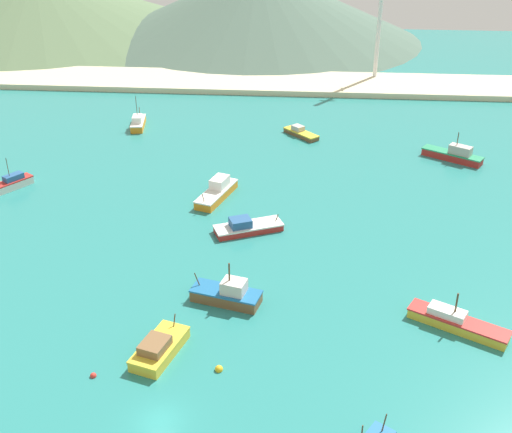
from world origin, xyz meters
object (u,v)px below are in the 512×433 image
Objects in this scene: fishing_boat_0 at (456,322)px; buoy_0 at (219,369)px; fishing_boat_10 at (10,184)px; buoy_1 at (93,376)px; fishing_boat_8 at (247,227)px; fishing_boat_6 at (228,294)px; fishing_boat_4 at (217,191)px; radio_tower at (380,12)px; fishing_boat_5 at (454,155)px; fishing_boat_13 at (159,348)px; fishing_boat_3 at (138,123)px; fishing_boat_1 at (301,133)px.

buoy_0 is at bearing -160.40° from fishing_boat_0.
fishing_boat_10 is (-62.07, 29.50, 0.08)m from fishing_boat_0.
fishing_boat_10 is 47.59m from buoy_1.
buoy_0 is 12.14m from buoy_1.
fishing_boat_8 reaches higher than buoy_1.
fishing_boat_0 is 25.04m from fishing_boat_6.
fishing_boat_0 is 1.43× the size of fishing_boat_10.
fishing_boat_4 reaches higher than buoy_0.
fishing_boat_8 is 32.04m from buoy_1.
radio_tower reaches higher than buoy_0.
fishing_boat_4 is 1.01× the size of fishing_boat_5.
radio_tower is at bearing 73.56° from fishing_boat_13.
fishing_boat_3 reaches higher than fishing_boat_8.
buoy_0 is at bearing -45.38° from fishing_boat_10.
fishing_boat_13 is at bearing -120.96° from fishing_boat_6.
fishing_boat_6 reaches higher than fishing_boat_5.
fishing_boat_1 is 0.23× the size of radio_tower.
fishing_boat_0 reaches higher than buoy_0.
fishing_boat_5 is at bearing -11.32° from fishing_boat_3.
fishing_boat_6 is 13.71× the size of buoy_1.
fishing_boat_6 is (4.79, -26.39, 0.03)m from fishing_boat_4.
buoy_1 is at bearing -112.25° from fishing_boat_8.
fishing_boat_8 is at bearing -57.65° from fishing_boat_3.
fishing_boat_4 is at bearing -0.65° from fishing_boat_10.
fishing_boat_5 is at bearing 40.06° from fishing_boat_8.
fishing_boat_13 is at bearing -106.44° from radio_tower.
fishing_boat_5 is at bearing 53.77° from fishing_boat_13.
fishing_boat_5 is at bearing 79.55° from fishing_boat_0.
fishing_boat_5 is 0.32× the size of radio_tower.
fishing_boat_13 is at bearing 32.58° from buoy_1.
fishing_boat_3 is 71.37m from buoy_0.
fishing_boat_0 is 1.35× the size of fishing_boat_3.
buoy_1 is at bearing -108.75° from radio_tower.
fishing_boat_5 is 72.85m from buoy_1.
fishing_boat_8 is at bearing -107.32° from radio_tower.
radio_tower is (28.76, 64.79, 14.99)m from fishing_boat_4.
buoy_1 is at bearing -79.55° from fishing_boat_3.
fishing_boat_1 is at bearing 79.95° from fishing_boat_8.
buoy_1 is at bearing -130.84° from fishing_boat_6.
fishing_boat_8 is at bearing -15.38° from fishing_boat_10.
fishing_boat_8 is at bearing 76.12° from fishing_boat_13.
radio_tower is (23.46, 102.61, 15.86)m from buoy_0.
radio_tower is (23.97, 91.18, 14.95)m from fishing_boat_6.
fishing_boat_10 is at bearing 179.35° from fishing_boat_4.
fishing_boat_3 reaches higher than fishing_boat_5.
fishing_boat_1 is at bearing 31.05° from fishing_boat_10.
fishing_boat_5 is 50.43m from radio_tower.
buoy_1 is (-18.71, -66.78, -0.50)m from fishing_boat_1.
fishing_boat_10 is at bearing 122.68° from buoy_1.
radio_tower is at bearing 101.43° from fishing_boat_5.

